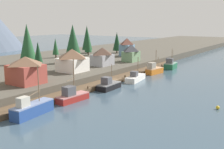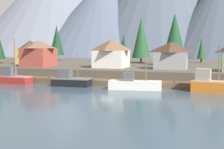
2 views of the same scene
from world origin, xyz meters
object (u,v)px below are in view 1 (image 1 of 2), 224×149
at_px(conifer_near_left, 38,52).
at_px(house_grey, 102,56).
at_px(house_blue, 127,47).
at_px(conifer_back_left, 88,43).
at_px(fishing_boat_green, 170,65).
at_px(conifer_far_left, 117,41).
at_px(fishing_boat_white, 135,78).
at_px(house_red, 26,70).
at_px(fishing_boat_red, 72,96).
at_px(fishing_boat_black, 108,85).
at_px(house_green, 131,53).
at_px(house_white, 72,60).
at_px(conifer_near_right, 87,38).
at_px(conifer_far_right, 73,41).
at_px(conifer_back_right, 55,47).
at_px(channel_buoy, 218,108).
at_px(conifer_mid_left, 27,42).
at_px(fishing_boat_blue, 32,109).
at_px(fishing_boat_orange, 154,70).

bearing_deg(conifer_near_left, house_grey, -43.36).
relative_size(house_blue, conifer_back_left, 0.80).
xyz_separation_m(fishing_boat_green, conifer_far_left, (11.62, 30.11, 6.35)).
height_order(fishing_boat_white, house_red, house_red).
bearing_deg(fishing_boat_red, fishing_boat_black, 2.65).
bearing_deg(house_green, house_white, 172.60).
bearing_deg(fishing_boat_white, conifer_near_right, 46.20).
relative_size(fishing_boat_white, house_blue, 1.28).
distance_m(fishing_boat_green, conifer_near_left, 44.55).
height_order(fishing_boat_black, conifer_far_right, conifer_far_right).
relative_size(house_white, conifer_back_right, 0.96).
xyz_separation_m(fishing_boat_white, house_grey, (4.09, 14.36, 4.50)).
distance_m(fishing_boat_green, channel_buoy, 45.31).
height_order(house_red, conifer_mid_left, conifer_mid_left).
xyz_separation_m(fishing_boat_green, house_white, (-33.53, 14.79, 4.42)).
distance_m(fishing_boat_red, house_grey, 32.26).
height_order(fishing_boat_green, conifer_far_left, conifer_far_left).
xyz_separation_m(house_grey, conifer_near_left, (-14.14, 13.35, 1.76)).
height_order(house_green, house_red, house_red).
bearing_deg(house_blue, fishing_boat_green, -102.96).
bearing_deg(fishing_boat_green, conifer_back_right, 103.70).
bearing_deg(house_white, conifer_back_right, 54.30).
xyz_separation_m(house_red, conifer_near_left, (16.32, 14.92, 1.55)).
xyz_separation_m(fishing_boat_red, conifer_back_left, (46.87, 34.28, 6.46)).
height_order(fishing_boat_blue, conifer_near_left, conifer_near_left).
xyz_separation_m(fishing_boat_blue, fishing_boat_red, (10.38, 0.26, -0.13)).
bearing_deg(conifer_back_right, house_green, -75.23).
bearing_deg(conifer_near_left, conifer_far_left, 3.07).
relative_size(fishing_boat_red, conifer_far_right, 0.69).
distance_m(fishing_boat_white, house_red, 29.68).
bearing_deg(fishing_boat_orange, house_blue, 57.79).
distance_m(fishing_boat_white, conifer_back_right, 41.84).
relative_size(house_blue, house_red, 1.01).
bearing_deg(house_white, house_blue, 8.82).
xyz_separation_m(fishing_boat_black, house_blue, (41.29, 20.31, 5.11)).
xyz_separation_m(conifer_near_left, channel_buoy, (-3.11, -52.96, -6.80)).
height_order(fishing_boat_orange, conifer_back_right, conifer_back_right).
height_order(conifer_back_left, conifer_far_left, conifer_far_left).
bearing_deg(house_white, fishing_boat_orange, -33.86).
xyz_separation_m(conifer_near_right, conifer_far_right, (-25.01, -14.78, 0.43)).
bearing_deg(conifer_far_right, conifer_back_right, 67.90).
bearing_deg(house_grey, house_white, 177.82).
bearing_deg(conifer_back_left, fishing_boat_black, -134.78).
relative_size(fishing_boat_black, house_blue, 0.99).
bearing_deg(fishing_boat_white, fishing_boat_black, 168.67).
distance_m(fishing_boat_black, house_white, 15.39).
distance_m(house_green, conifer_far_right, 20.19).
relative_size(fishing_boat_red, house_red, 1.25).
distance_m(house_green, house_white, 26.17).
relative_size(fishing_boat_white, house_grey, 1.33).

